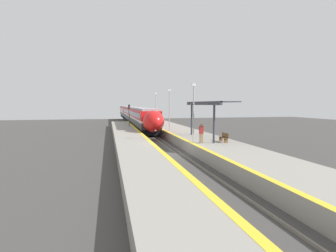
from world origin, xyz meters
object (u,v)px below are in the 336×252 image
object	(u,v)px
person_waiting	(201,133)
lamppost_mid	(169,107)
lamppost_near	(194,109)
lamppost_far	(156,107)
train	(132,114)
platform_bench	(224,137)
railway_signal	(129,115)

from	to	relation	value
person_waiting	lamppost_mid	bearing A→B (deg)	91.40
lamppost_near	lamppost_far	distance (m)	20.36
train	lamppost_far	size ratio (longest dim) A/B	12.07
platform_bench	lamppost_near	world-z (taller)	lamppost_near
person_waiting	lamppost_far	size ratio (longest dim) A/B	0.33
platform_bench	person_waiting	xyz separation A→B (m)	(-2.34, -0.15, 0.49)
railway_signal	lamppost_near	bearing A→B (deg)	-75.90
train	lamppost_mid	bearing A→B (deg)	-85.69
platform_bench	person_waiting	world-z (taller)	person_waiting
lamppost_near	lamppost_far	xyz separation A→B (m)	(0.00, 20.36, 0.00)
railway_signal	lamppost_near	size ratio (longest dim) A/B	0.82
train	platform_bench	xyz separation A→B (m)	(4.93, -42.05, -0.79)
lamppost_far	lamppost_mid	bearing A→B (deg)	-90.00
train	lamppost_far	distance (m)	20.63
lamppost_mid	platform_bench	bearing A→B (deg)	-77.10
train	lamppost_far	bearing A→B (deg)	-83.55
platform_bench	person_waiting	distance (m)	2.40
person_waiting	lamppost_mid	distance (m)	11.81
train	lamppost_mid	xyz separation A→B (m)	(2.31, -30.59, 1.90)
train	lamppost_mid	world-z (taller)	lamppost_mid
lamppost_far	platform_bench	bearing A→B (deg)	-83.09
railway_signal	lamppost_far	distance (m)	5.18
train	railway_signal	world-z (taller)	railway_signal
train	person_waiting	size ratio (longest dim) A/B	36.83
person_waiting	platform_bench	bearing A→B (deg)	3.72
lamppost_mid	train	bearing A→B (deg)	94.31
lamppost_near	lamppost_mid	bearing A→B (deg)	90.00
lamppost_near	lamppost_far	bearing A→B (deg)	90.00
person_waiting	lamppost_far	xyz separation A→B (m)	(-0.28, 21.79, 2.21)
railway_signal	lamppost_mid	bearing A→B (deg)	-61.11
person_waiting	lamppost_near	size ratio (longest dim) A/B	0.33
person_waiting	lamppost_near	bearing A→B (deg)	101.25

